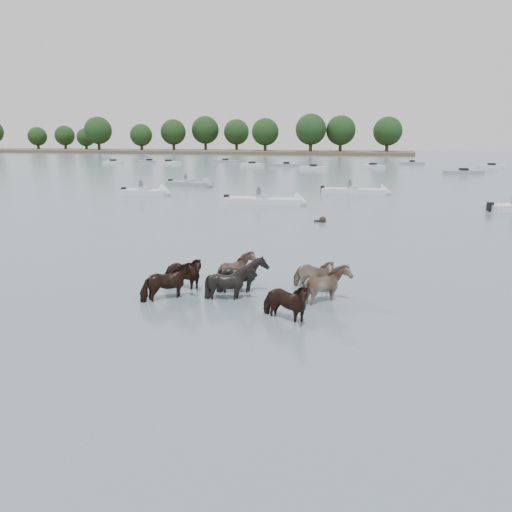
# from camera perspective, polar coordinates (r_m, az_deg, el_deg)

# --- Properties ---
(ground) EXTENTS (400.00, 400.00, 0.00)m
(ground) POSITION_cam_1_polar(r_m,az_deg,el_deg) (16.22, -9.24, -4.64)
(ground) COLOR slate
(ground) RESTS_ON ground
(shoreline) EXTENTS (160.00, 30.00, 1.00)m
(shoreline) POSITION_cam_1_polar(r_m,az_deg,el_deg) (181.05, -9.33, 11.55)
(shoreline) COLOR #4C4233
(shoreline) RESTS_ON ground
(pony_herd) EXTENTS (6.47, 4.28, 1.47)m
(pony_herd) POSITION_cam_1_polar(r_m,az_deg,el_deg) (15.99, -1.14, -3.07)
(pony_herd) COLOR black
(pony_herd) RESTS_ON ground
(swimming_pony) EXTENTS (0.72, 0.44, 0.44)m
(swimming_pony) POSITION_cam_1_polar(r_m,az_deg,el_deg) (30.67, 7.42, 4.00)
(swimming_pony) COLOR black
(swimming_pony) RESTS_ON ground
(motorboat_a) EXTENTS (4.74, 1.97, 1.92)m
(motorboat_a) POSITION_cam_1_polar(r_m,az_deg,el_deg) (46.00, -11.56, 7.02)
(motorboat_a) COLOR silver
(motorboat_a) RESTS_ON ground
(motorboat_b) EXTENTS (6.56, 1.75, 1.92)m
(motorboat_b) POSITION_cam_1_polar(r_m,az_deg,el_deg) (38.66, 2.06, 6.15)
(motorboat_b) COLOR silver
(motorboat_b) RESTS_ON ground
(motorboat_c) EXTENTS (6.33, 1.68, 1.92)m
(motorboat_c) POSITION_cam_1_polar(r_m,az_deg,el_deg) (46.92, 11.95, 7.11)
(motorboat_c) COLOR silver
(motorboat_c) RESTS_ON ground
(motorboat_f) EXTENTS (5.72, 2.79, 1.92)m
(motorboat_f) POSITION_cam_1_polar(r_m,az_deg,el_deg) (53.64, -6.83, 8.02)
(motorboat_f) COLOR gray
(motorboat_f) RESTS_ON ground
(distant_flotilla) EXTENTS (104.27, 28.33, 0.93)m
(distant_flotilla) POSITION_cam_1_polar(r_m,az_deg,el_deg) (88.87, 11.94, 9.84)
(distant_flotilla) COLOR silver
(distant_flotilla) RESTS_ON ground
(treeline) EXTENTS (153.13, 23.47, 12.56)m
(treeline) POSITION_cam_1_polar(r_m,az_deg,el_deg) (177.57, -7.76, 13.67)
(treeline) COLOR #382619
(treeline) RESTS_ON ground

